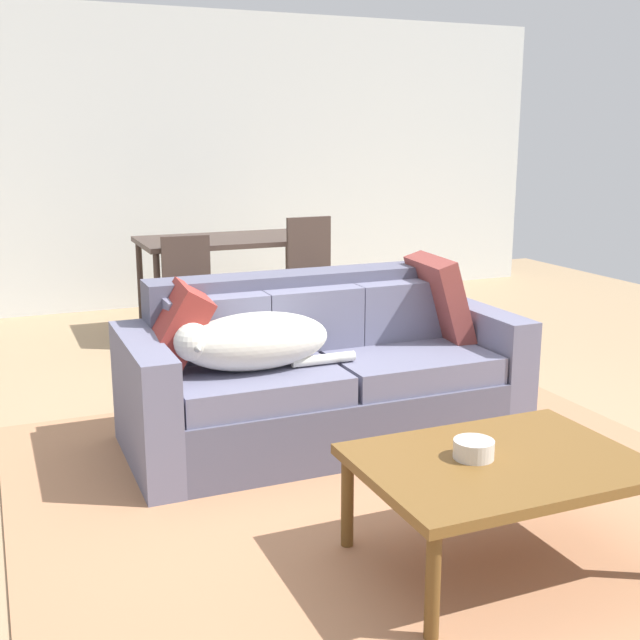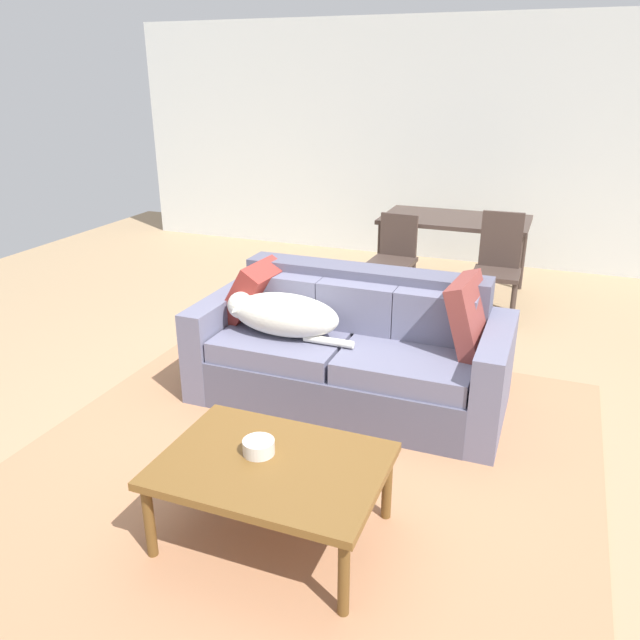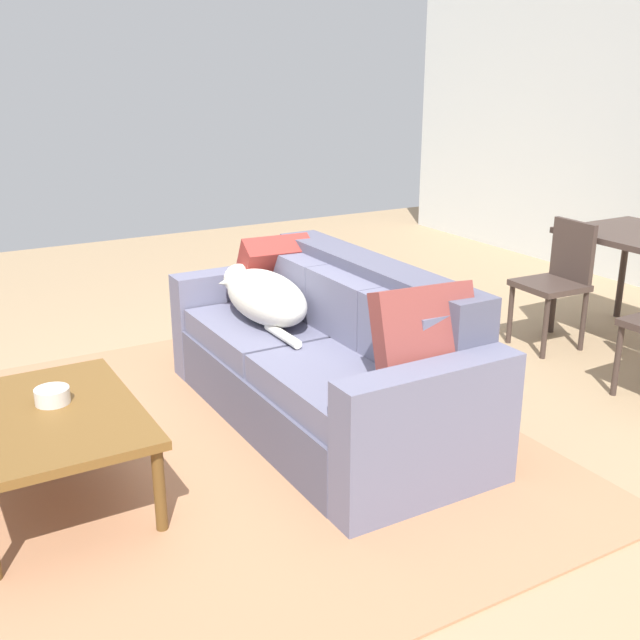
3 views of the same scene
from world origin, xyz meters
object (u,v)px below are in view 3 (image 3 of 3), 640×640
object	(u,v)px
throw_pillow_by_right_arm	(426,340)
dining_chair_near_left	(558,277)
throw_pillow_by_left_arm	(273,270)
coffee_table	(48,422)
couch	(328,362)
bowl_on_coffee_table	(52,396)
dog_on_left_cushion	(263,296)

from	to	relation	value
throw_pillow_by_right_arm	dining_chair_near_left	distance (m)	2.13
throw_pillow_by_right_arm	throw_pillow_by_left_arm	bearing A→B (deg)	-179.83
throw_pillow_by_left_arm	coffee_table	distance (m)	1.77
throw_pillow_by_left_arm	coffee_table	size ratio (longest dim) A/B	0.41
couch	bowl_on_coffee_table	distance (m)	1.43
coffee_table	bowl_on_coffee_table	xyz separation A→B (m)	(-0.09, 0.04, 0.08)
dog_on_left_cushion	throw_pillow_by_left_arm	distance (m)	0.39
throw_pillow_by_right_arm	coffee_table	world-z (taller)	throw_pillow_by_right_arm
throw_pillow_by_left_arm	coffee_table	world-z (taller)	throw_pillow_by_left_arm
throw_pillow_by_left_arm	coffee_table	bearing A→B (deg)	-60.54
throw_pillow_by_left_arm	dining_chair_near_left	bearing A→B (deg)	74.29
dog_on_left_cushion	dining_chair_near_left	world-z (taller)	dining_chair_near_left
throw_pillow_by_left_arm	couch	bearing A→B (deg)	-4.26
throw_pillow_by_left_arm	throw_pillow_by_right_arm	size ratio (longest dim) A/B	0.88
couch	dining_chair_near_left	size ratio (longest dim) A/B	2.39
dog_on_left_cushion	throw_pillow_by_right_arm	xyz separation A→B (m)	(1.19, 0.23, 0.07)
throw_pillow_by_right_arm	bowl_on_coffee_table	distance (m)	1.67
coffee_table	bowl_on_coffee_table	distance (m)	0.12
couch	coffee_table	xyz separation A→B (m)	(0.10, -1.47, 0.05)
couch	throw_pillow_by_left_arm	distance (m)	0.83
dog_on_left_cushion	throw_pillow_by_left_arm	size ratio (longest dim) A/B	2.16
couch	bowl_on_coffee_table	xyz separation A→B (m)	(0.02, -1.42, 0.13)
coffee_table	dining_chair_near_left	distance (m)	3.43
dog_on_left_cushion	dining_chair_near_left	distance (m)	2.12
throw_pillow_by_right_arm	dining_chair_near_left	world-z (taller)	throw_pillow_by_right_arm
couch	dog_on_left_cushion	world-z (taller)	couch
couch	dog_on_left_cushion	distance (m)	0.54
couch	coffee_table	size ratio (longest dim) A/B	1.99
throw_pillow_by_right_arm	couch	bearing A→B (deg)	-175.41
dog_on_left_cushion	throw_pillow_by_right_arm	bearing A→B (deg)	10.62
throw_pillow_by_left_arm	throw_pillow_by_right_arm	bearing A→B (deg)	0.17
bowl_on_coffee_table	throw_pillow_by_left_arm	bearing A→B (deg)	117.57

